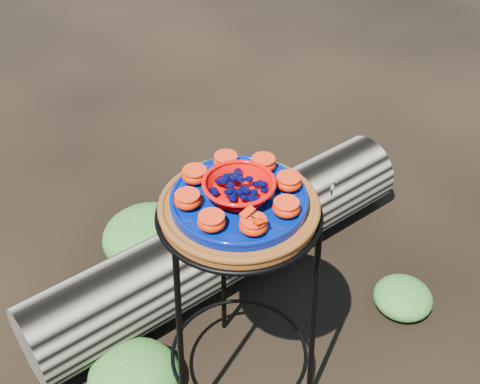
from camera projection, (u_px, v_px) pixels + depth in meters
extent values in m
plane|color=black|center=(239.00, 381.00, 1.88)|extent=(60.00, 60.00, 0.00)
cylinder|color=#612D0C|center=(239.00, 209.00, 1.43)|extent=(0.38, 0.38, 0.03)
cylinder|color=#01175E|center=(239.00, 200.00, 1.41)|extent=(0.32, 0.32, 0.02)
ellipsoid|color=red|center=(253.00, 225.00, 1.30)|extent=(0.06, 0.06, 0.03)
ellipsoid|color=red|center=(286.00, 208.00, 1.35)|extent=(0.06, 0.06, 0.03)
ellipsoid|color=red|center=(289.00, 182.00, 1.42)|extent=(0.06, 0.06, 0.03)
ellipsoid|color=red|center=(263.00, 164.00, 1.48)|extent=(0.06, 0.06, 0.03)
ellipsoid|color=red|center=(226.00, 161.00, 1.48)|extent=(0.06, 0.06, 0.03)
ellipsoid|color=red|center=(195.00, 175.00, 1.44)|extent=(0.06, 0.06, 0.03)
ellipsoid|color=red|center=(188.00, 200.00, 1.37)|extent=(0.06, 0.06, 0.03)
ellipsoid|color=red|center=(212.00, 222.00, 1.31)|extent=(0.06, 0.06, 0.03)
ellipsoid|color=#1C4618|center=(134.00, 376.00, 1.81)|extent=(0.28, 0.28, 0.14)
ellipsoid|color=#1C4618|center=(403.00, 297.00, 2.08)|extent=(0.20, 0.20, 0.10)
ellipsoid|color=#1C4618|center=(149.00, 235.00, 2.27)|extent=(0.35, 0.35, 0.18)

